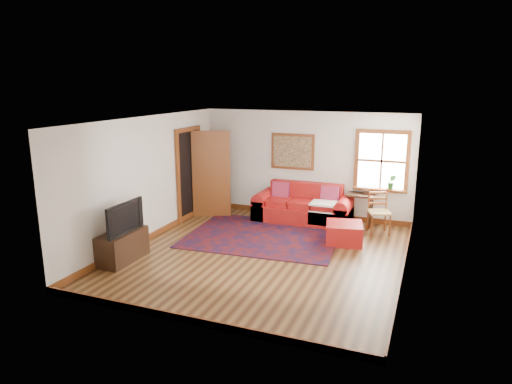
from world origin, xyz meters
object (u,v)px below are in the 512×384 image
at_px(red_ottoman, 344,233).
at_px(side_table, 360,199).
at_px(ladder_back_chair, 379,210).
at_px(media_cabinet, 123,246).
at_px(red_leather_sofa, 303,209).

distance_m(red_ottoman, side_table, 1.39).
relative_size(red_ottoman, ladder_back_chair, 0.75).
bearing_deg(red_ottoman, media_cabinet, -157.50).
xyz_separation_m(side_table, ladder_back_chair, (0.46, -0.44, -0.08)).
distance_m(side_table, media_cabinet, 5.22).
bearing_deg(red_leather_sofa, red_ottoman, -44.00).
height_order(red_ottoman, side_table, side_table).
bearing_deg(ladder_back_chair, media_cabinet, -141.07).
height_order(red_leather_sofa, ladder_back_chair, ladder_back_chair).
xyz_separation_m(red_leather_sofa, side_table, (1.26, 0.21, 0.30)).
height_order(red_ottoman, ladder_back_chair, ladder_back_chair).
xyz_separation_m(red_leather_sofa, red_ottoman, (1.16, -1.12, -0.09)).
height_order(red_ottoman, media_cabinet, media_cabinet).
height_order(ladder_back_chair, media_cabinet, ladder_back_chair).
bearing_deg(ladder_back_chair, red_leather_sofa, 172.21).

